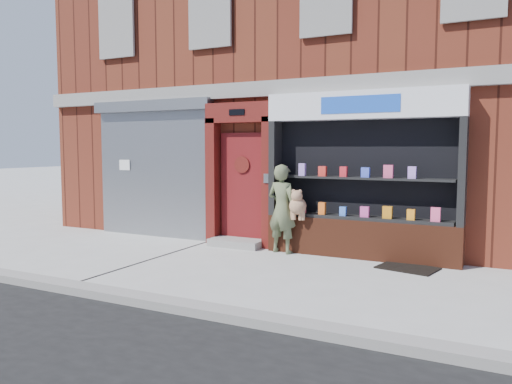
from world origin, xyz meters
The scene contains 8 objects.
ground centered at (0.00, 0.00, 0.00)m, with size 80.00×80.00×0.00m, color #9E9E99.
curb centered at (0.00, -2.15, 0.06)m, with size 60.00×0.30×0.12m, color gray.
building centered at (0.00, 5.99, 4.00)m, with size 12.00×8.16×8.00m.
shutter_bay centered at (-3.00, 1.93, 1.72)m, with size 3.10×0.30×3.04m.
red_door_bay centered at (-0.75, 1.86, 1.46)m, with size 1.52×0.58×2.90m.
pharmacy_bay centered at (1.75, 1.81, 1.37)m, with size 3.50×0.41×3.00m.
woman centered at (0.35, 1.54, 0.85)m, with size 0.83×0.51×1.68m.
doormat centered at (2.68, 1.33, 0.01)m, with size 0.92×0.64×0.02m, color black.
Camera 1 is at (4.08, -7.04, 1.99)m, focal length 35.00 mm.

